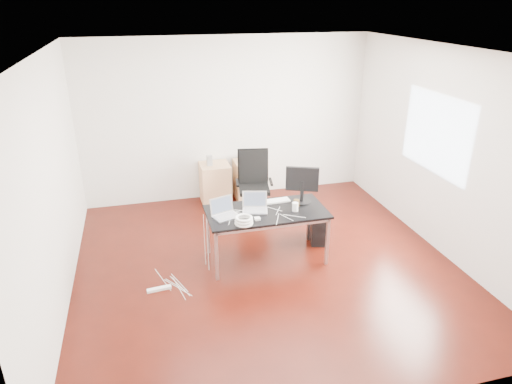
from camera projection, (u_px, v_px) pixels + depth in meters
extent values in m
plane|color=#320B05|center=(266.00, 265.00, 6.20)|extent=(5.00, 5.00, 0.00)
plane|color=silver|center=(268.00, 51.00, 5.10)|extent=(5.00, 5.00, 0.00)
plane|color=silver|center=(228.00, 120.00, 7.87)|extent=(5.00, 0.00, 5.00)
plane|color=silver|center=(358.00, 280.00, 3.43)|extent=(5.00, 0.00, 5.00)
plane|color=silver|center=(51.00, 188.00, 5.07)|extent=(0.00, 5.00, 5.00)
plane|color=silver|center=(443.00, 152.00, 6.23)|extent=(0.00, 5.00, 5.00)
plane|color=white|center=(435.00, 134.00, 6.33)|extent=(0.00, 1.50, 1.50)
cube|color=black|center=(267.00, 212.00, 6.08)|extent=(1.60, 0.80, 0.03)
cube|color=silver|center=(217.00, 256.00, 5.74)|extent=(0.04, 0.04, 0.70)
cube|color=silver|center=(208.00, 231.00, 6.36)|extent=(0.04, 0.04, 0.70)
cube|color=silver|center=(327.00, 241.00, 6.09)|extent=(0.04, 0.04, 0.70)
cube|color=silver|center=(309.00, 219.00, 6.71)|extent=(0.04, 0.04, 0.70)
cylinder|color=black|center=(254.00, 204.00, 7.46)|extent=(0.06, 0.06, 0.47)
cube|color=black|center=(254.00, 189.00, 7.35)|extent=(0.55, 0.54, 0.06)
cube|color=black|center=(253.00, 167.00, 7.44)|extent=(0.47, 0.18, 0.55)
cube|color=tan|center=(215.00, 183.00, 7.98)|extent=(0.50, 0.50, 0.70)
cube|color=tan|center=(249.00, 180.00, 8.12)|extent=(0.50, 0.50, 0.70)
cube|color=black|center=(318.00, 227.00, 6.75)|extent=(0.32, 0.49, 0.44)
cylinder|color=black|center=(215.00, 194.00, 8.07)|extent=(0.31, 0.31, 0.28)
cube|color=white|center=(159.00, 289.00, 5.66)|extent=(0.30, 0.09, 0.04)
cube|color=silver|center=(226.00, 217.00, 5.90)|extent=(0.39, 0.33, 0.01)
cube|color=silver|center=(222.00, 205.00, 5.94)|extent=(0.33, 0.15, 0.22)
cube|color=#475166|center=(222.00, 205.00, 5.94)|extent=(0.29, 0.13, 0.18)
cube|color=silver|center=(255.00, 211.00, 6.06)|extent=(0.38, 0.31, 0.01)
cube|color=silver|center=(255.00, 199.00, 6.12)|extent=(0.33, 0.13, 0.22)
cube|color=#475166|center=(255.00, 199.00, 6.11)|extent=(0.29, 0.11, 0.18)
cylinder|color=black|center=(302.00, 201.00, 6.33)|extent=(0.26, 0.26, 0.02)
cylinder|color=black|center=(302.00, 191.00, 6.27)|extent=(0.05, 0.05, 0.30)
cube|color=black|center=(302.00, 179.00, 6.21)|extent=(0.44, 0.22, 0.34)
cube|color=#475166|center=(301.00, 178.00, 6.24)|extent=(0.37, 0.15, 0.29)
cube|color=white|center=(274.00, 201.00, 6.34)|extent=(0.45, 0.16, 0.02)
cylinder|color=white|center=(295.00, 207.00, 6.05)|extent=(0.11, 0.11, 0.12)
cylinder|color=brown|center=(296.00, 203.00, 6.18)|extent=(0.08, 0.08, 0.10)
torus|color=white|center=(244.00, 223.00, 5.71)|extent=(0.24, 0.24, 0.04)
torus|color=white|center=(244.00, 221.00, 5.70)|extent=(0.23, 0.23, 0.04)
torus|color=white|center=(244.00, 218.00, 5.68)|extent=(0.22, 0.22, 0.04)
cube|color=white|center=(257.00, 219.00, 5.83)|extent=(0.07, 0.07, 0.03)
cube|color=#9E9E9E|center=(209.00, 160.00, 7.76)|extent=(0.10, 0.09, 0.18)
cube|color=black|center=(250.00, 159.00, 7.99)|extent=(0.33, 0.27, 0.09)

